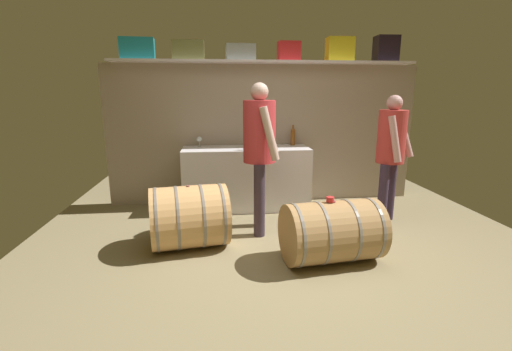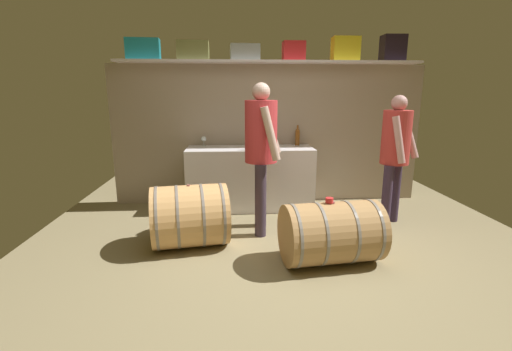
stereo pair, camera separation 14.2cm
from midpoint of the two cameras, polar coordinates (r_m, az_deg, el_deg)
ground_plane at (r=3.93m, az=3.31°, el=-11.25°), size 5.69×7.70×0.02m
back_wall_panel at (r=5.29m, az=0.47°, el=6.52°), size 4.49×0.10×2.00m
high_shelf_board at (r=5.12m, az=0.70°, el=17.67°), size 4.13×0.40×0.03m
toolcase_teal at (r=5.21m, az=-19.22°, el=18.59°), size 0.45×0.25×0.27m
toolcase_olive at (r=5.11m, az=-11.59°, el=18.99°), size 0.42×0.28×0.25m
toolcase_grey at (r=5.10m, az=-3.36°, el=19.04°), size 0.40×0.28×0.21m
toolcase_red at (r=5.18m, az=4.45°, el=19.18°), size 0.30×0.21×0.25m
toolcase_yellow at (r=5.35m, az=12.47°, el=19.08°), size 0.37×0.22×0.32m
toolcase_black at (r=5.60m, az=19.34°, el=18.55°), size 0.32×0.25×0.35m
work_cabinet at (r=5.02m, az=-2.37°, el=-0.44°), size 1.75×0.58×0.86m
wine_bottle_dark at (r=4.95m, az=0.34°, el=6.05°), size 0.07×0.07×0.30m
wine_bottle_amber at (r=5.18m, az=5.13°, el=6.27°), size 0.07×0.07×0.29m
wine_bottle_green at (r=4.73m, az=-1.10°, el=5.89°), size 0.07×0.07×0.33m
wine_glass at (r=5.11m, az=-9.86°, el=5.68°), size 0.08×0.08×0.14m
red_funnel at (r=4.84m, az=0.27°, el=4.99°), size 0.11×0.11×0.12m
wine_barrel_near at (r=3.55m, az=10.93°, el=-8.79°), size 0.99×0.70×0.61m
wine_barrel_far at (r=3.86m, az=-11.66°, el=-6.48°), size 0.88×0.78×0.68m
tasting_cup at (r=3.43m, az=10.61°, el=-3.77°), size 0.07×0.07×0.05m
winemaker_pouring at (r=4.62m, az=20.00°, el=4.39°), size 0.49×0.49×1.58m
visitor_tasting at (r=4.05m, az=-0.37°, el=5.24°), size 0.44×0.53×1.72m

